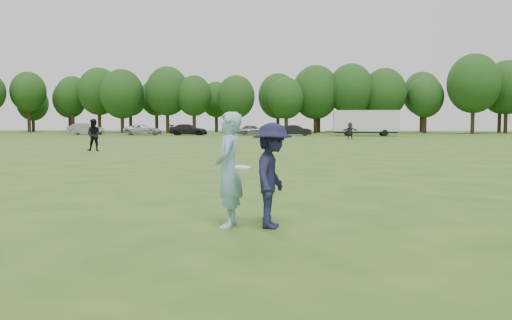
{
  "coord_description": "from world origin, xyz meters",
  "views": [
    {
      "loc": [
        1.91,
        -9.72,
        1.84
      ],
      "look_at": [
        0.9,
        0.5,
        1.1
      ],
      "focal_mm": 38.0,
      "sensor_mm": 36.0,
      "label": 1
    }
  ],
  "objects_px": {
    "player_far_d": "(350,131)",
    "car_f": "(296,130)",
    "defender": "(272,175)",
    "car_e": "(253,130)",
    "car_d": "(188,130)",
    "cargo_trailer": "(366,122)",
    "car_b": "(86,129)",
    "field_cone": "(509,137)",
    "player_far_a": "(94,135)",
    "car_c": "(143,130)",
    "thrower": "(229,170)"
  },
  "relations": [
    {
      "from": "player_far_d",
      "to": "car_f",
      "type": "relative_size",
      "value": 0.42
    },
    {
      "from": "defender",
      "to": "car_e",
      "type": "xyz_separation_m",
      "value": [
        -6.67,
        60.68,
        -0.21
      ]
    },
    {
      "from": "player_far_d",
      "to": "car_f",
      "type": "distance_m",
      "value": 14.29
    },
    {
      "from": "car_d",
      "to": "cargo_trailer",
      "type": "bearing_deg",
      "value": -92.67
    },
    {
      "from": "car_d",
      "to": "car_e",
      "type": "bearing_deg",
      "value": -91.01
    },
    {
      "from": "car_b",
      "to": "field_cone",
      "type": "distance_m",
      "value": 52.36
    },
    {
      "from": "defender",
      "to": "field_cone",
      "type": "distance_m",
      "value": 54.37
    },
    {
      "from": "player_far_a",
      "to": "car_c",
      "type": "bearing_deg",
      "value": 96.39
    },
    {
      "from": "car_e",
      "to": "field_cone",
      "type": "relative_size",
      "value": 13.71
    },
    {
      "from": "thrower",
      "to": "player_far_a",
      "type": "height_order",
      "value": "thrower"
    },
    {
      "from": "field_cone",
      "to": "cargo_trailer",
      "type": "bearing_deg",
      "value": 145.75
    },
    {
      "from": "car_e",
      "to": "player_far_d",
      "type": "bearing_deg",
      "value": -145.26
    },
    {
      "from": "field_cone",
      "to": "car_f",
      "type": "bearing_deg",
      "value": 156.01
    },
    {
      "from": "player_far_a",
      "to": "field_cone",
      "type": "bearing_deg",
      "value": 31.55
    },
    {
      "from": "thrower",
      "to": "car_c",
      "type": "height_order",
      "value": "thrower"
    },
    {
      "from": "car_c",
      "to": "thrower",
      "type": "bearing_deg",
      "value": -164.86
    },
    {
      "from": "car_c",
      "to": "car_d",
      "type": "relative_size",
      "value": 1.0
    },
    {
      "from": "thrower",
      "to": "car_d",
      "type": "distance_m",
      "value": 62.78
    },
    {
      "from": "cargo_trailer",
      "to": "car_f",
      "type": "bearing_deg",
      "value": 176.04
    },
    {
      "from": "defender",
      "to": "car_f",
      "type": "bearing_deg",
      "value": 7.66
    },
    {
      "from": "defender",
      "to": "car_c",
      "type": "xyz_separation_m",
      "value": [
        -21.43,
        61.07,
        -0.21
      ]
    },
    {
      "from": "player_far_d",
      "to": "thrower",
      "type": "bearing_deg",
      "value": -95.6
    },
    {
      "from": "field_cone",
      "to": "car_b",
      "type": "bearing_deg",
      "value": 167.18
    },
    {
      "from": "car_e",
      "to": "car_f",
      "type": "height_order",
      "value": "car_e"
    },
    {
      "from": "player_far_a",
      "to": "cargo_trailer",
      "type": "bearing_deg",
      "value": 54.2
    },
    {
      "from": "player_far_d",
      "to": "car_b",
      "type": "distance_m",
      "value": 37.33
    },
    {
      "from": "car_e",
      "to": "defender",
      "type": "bearing_deg",
      "value": -178.84
    },
    {
      "from": "car_f",
      "to": "car_c",
      "type": "bearing_deg",
      "value": 90.89
    },
    {
      "from": "car_d",
      "to": "car_f",
      "type": "distance_m",
      "value": 14.23
    },
    {
      "from": "field_cone",
      "to": "car_e",
      "type": "bearing_deg",
      "value": 159.11
    },
    {
      "from": "car_c",
      "to": "player_far_d",
      "type": "bearing_deg",
      "value": -121.84
    },
    {
      "from": "defender",
      "to": "player_far_a",
      "type": "bearing_deg",
      "value": 35.24
    },
    {
      "from": "thrower",
      "to": "car_f",
      "type": "height_order",
      "value": "thrower"
    },
    {
      "from": "car_d",
      "to": "cargo_trailer",
      "type": "xyz_separation_m",
      "value": [
        22.9,
        -1.68,
        1.05
      ]
    },
    {
      "from": "car_b",
      "to": "player_far_d",
      "type": "bearing_deg",
      "value": -111.16
    },
    {
      "from": "field_cone",
      "to": "cargo_trailer",
      "type": "xyz_separation_m",
      "value": [
        -13.87,
        9.44,
        1.63
      ]
    },
    {
      "from": "car_f",
      "to": "cargo_trailer",
      "type": "bearing_deg",
      "value": -90.03
    },
    {
      "from": "car_f",
      "to": "field_cone",
      "type": "height_order",
      "value": "car_f"
    },
    {
      "from": "defender",
      "to": "car_c",
      "type": "height_order",
      "value": "defender"
    },
    {
      "from": "car_b",
      "to": "car_e",
      "type": "xyz_separation_m",
      "value": [
        22.91,
        -0.88,
        -0.09
      ]
    },
    {
      "from": "car_d",
      "to": "car_f",
      "type": "xyz_separation_m",
      "value": [
        14.19,
        -1.07,
        -0.05
      ]
    },
    {
      "from": "defender",
      "to": "player_far_d",
      "type": "height_order",
      "value": "defender"
    },
    {
      "from": "field_cone",
      "to": "cargo_trailer",
      "type": "relative_size",
      "value": 0.03
    },
    {
      "from": "player_far_a",
      "to": "player_far_d",
      "type": "bearing_deg",
      "value": 47.25
    },
    {
      "from": "car_f",
      "to": "car_d",
      "type": "bearing_deg",
      "value": 89.59
    },
    {
      "from": "player_far_d",
      "to": "defender",
      "type": "bearing_deg",
      "value": -94.69
    },
    {
      "from": "player_far_d",
      "to": "car_d",
      "type": "bearing_deg",
      "value": 146.04
    },
    {
      "from": "thrower",
      "to": "defender",
      "type": "distance_m",
      "value": 0.76
    },
    {
      "from": "defender",
      "to": "player_far_d",
      "type": "relative_size",
      "value": 1.06
    },
    {
      "from": "defender",
      "to": "car_c",
      "type": "distance_m",
      "value": 64.72
    }
  ]
}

